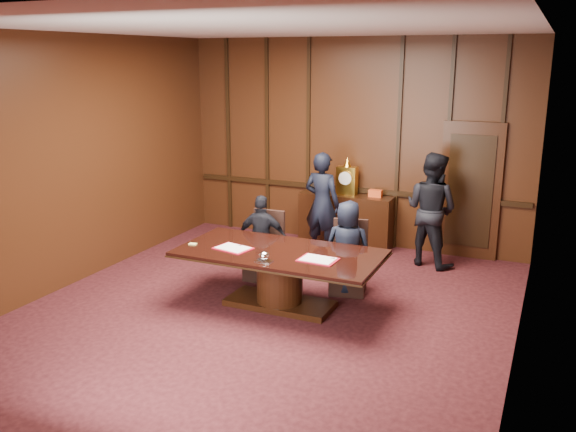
% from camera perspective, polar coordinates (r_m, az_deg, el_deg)
% --- Properties ---
extents(room, '(7.00, 7.04, 3.50)m').
position_cam_1_polar(room, '(7.39, -1.68, 3.35)').
color(room, black).
rests_on(room, ground).
extents(sideboard, '(1.60, 0.45, 1.54)m').
position_cam_1_polar(sideboard, '(10.52, 5.45, -0.19)').
color(sideboard, black).
rests_on(sideboard, ground).
extents(conference_table, '(2.62, 1.32, 0.76)m').
position_cam_1_polar(conference_table, '(7.91, -0.78, -5.02)').
color(conference_table, black).
rests_on(conference_table, ground).
extents(folder_left, '(0.52, 0.42, 0.02)m').
position_cam_1_polar(folder_left, '(7.94, -5.16, -3.02)').
color(folder_left, '#B11023').
rests_on(folder_left, conference_table).
extents(folder_right, '(0.48, 0.36, 0.02)m').
position_cam_1_polar(folder_right, '(7.48, 2.82, -4.09)').
color(folder_right, '#B11023').
rests_on(folder_right, conference_table).
extents(inkstand, '(0.20, 0.14, 0.12)m').
position_cam_1_polar(inkstand, '(7.42, -2.26, -3.87)').
color(inkstand, white).
rests_on(inkstand, conference_table).
extents(notepad, '(0.11, 0.08, 0.01)m').
position_cam_1_polar(notepad, '(8.18, -8.90, -2.61)').
color(notepad, '#E6D770').
rests_on(notepad, conference_table).
extents(chair_left, '(0.50, 0.50, 0.99)m').
position_cam_1_polar(chair_left, '(8.99, -2.20, -4.02)').
color(chair_left, black).
rests_on(chair_left, ground).
extents(chair_right, '(0.57, 0.57, 0.99)m').
position_cam_1_polar(chair_right, '(8.52, 5.67, -5.15)').
color(chair_right, black).
rests_on(chair_right, ground).
extents(signatory_left, '(0.79, 0.46, 1.26)m').
position_cam_1_polar(signatory_left, '(8.82, -2.43, -2.09)').
color(signatory_left, black).
rests_on(signatory_left, ground).
extents(signatory_right, '(0.69, 0.51, 1.31)m').
position_cam_1_polar(signatory_right, '(8.34, 5.60, -2.98)').
color(signatory_right, black).
rests_on(signatory_right, ground).
extents(witness_left, '(0.67, 0.49, 1.70)m').
position_cam_1_polar(witness_left, '(9.93, 3.20, 1.14)').
color(witness_left, black).
rests_on(witness_left, ground).
extents(witness_right, '(1.04, 0.93, 1.78)m').
position_cam_1_polar(witness_right, '(9.66, 13.24, 0.60)').
color(witness_right, black).
rests_on(witness_right, ground).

